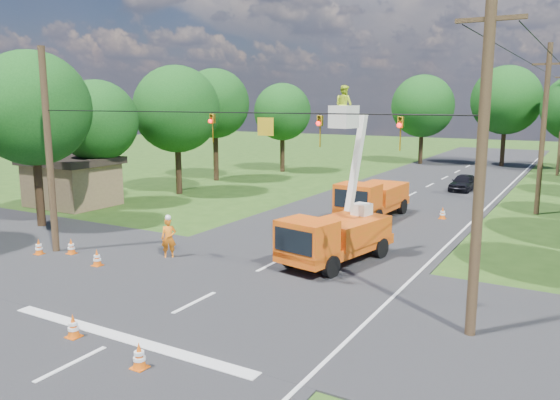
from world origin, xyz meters
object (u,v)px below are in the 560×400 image
Objects in this scene: tree_left_e at (215,104)px; traffic_cone_3 at (367,239)px; traffic_cone_4 at (97,258)px; bucket_truck at (335,227)px; shed at (72,181)px; tree_left_d at (177,109)px; ground_worker at (169,238)px; distant_car at (463,182)px; traffic_cone_1 at (139,356)px; traffic_cone_5 at (71,247)px; pole_left at (49,152)px; second_truck at (372,198)px; tree_left_b at (33,109)px; tree_left_c at (97,121)px; traffic_cone_2 at (334,250)px; traffic_cone_7 at (443,213)px; traffic_cone_6 at (39,247)px; pole_right_near at (481,160)px; tree_left_f at (282,112)px; traffic_cone_0 at (73,326)px; tree_far_b at (506,100)px; tree_far_a at (423,106)px.

traffic_cone_3 is at bearing -36.53° from tree_left_e.
bucket_truck is at bearing 32.47° from traffic_cone_4.
tree_left_d is (3.00, 7.00, 4.50)m from shed.
ground_worker is at bearing -51.29° from tree_left_d.
distant_car reaches higher than traffic_cone_1.
traffic_cone_5 is 0.13× the size of shed.
pole_left is at bearing 168.90° from traffic_cone_4.
second_truck is 19.03m from tree_left_b.
traffic_cone_1 is 24.27m from tree_left_c.
traffic_cone_2 is 10.62m from traffic_cone_7.
traffic_cone_4 is 0.08× the size of tree_left_b.
traffic_cone_6 is (-12.07, -8.53, 0.00)m from traffic_cone_3.
tree_left_b is at bearing 156.39° from traffic_cone_4.
pole_right_near is at bearing -38.18° from traffic_cone_2.
shed is (-9.50, 7.98, 1.26)m from traffic_cone_5.
tree_left_f is (3.20, 22.00, 4.07)m from shed.
tree_left_b reaches higher than traffic_cone_3.
pole_right_near is (6.84, 6.28, 4.75)m from traffic_cone_1.
tree_left_d reaches higher than traffic_cone_7.
traffic_cone_0 is at bearing -56.68° from tree_left_d.
tree_left_f is (1.70, 21.00, 0.25)m from tree_left_c.
tree_left_e reaches higher than traffic_cone_1.
tree_far_b reaches higher than traffic_cone_4.
tree_left_c is at bearing 139.93° from traffic_cone_1.
pole_left is (-1.00, -0.02, 4.14)m from traffic_cone_5.
tree_left_f is at bearing 99.44° from traffic_cone_6.
tree_far_b is (2.67, 31.22, 5.63)m from second_truck.
distant_car is at bearing 65.49° from traffic_cone_6.
traffic_cone_4 is 44.07m from tree_far_a.
tree_left_c reaches higher than traffic_cone_0.
traffic_cone_4 is 10.91m from tree_left_b.
tree_left_b is 27.01m from tree_left_f.
distant_car is at bearing 66.99° from traffic_cone_5.
traffic_cone_7 is 21.05m from pole_left.
pole_right_near is 45.37m from tree_far_b.
tree_left_d is (-5.31, 15.74, 5.77)m from traffic_cone_6.
tree_left_d is at bearing -75.58° from tree_left_e.
tree_left_d reaches higher than traffic_cone_3.
traffic_cone_0 is 9.82m from traffic_cone_6.
tree_far_a reaches higher than traffic_cone_0.
pole_left is 0.96× the size of tree_left_e.
traffic_cone_5 is 13.05m from tree_left_c.
second_truck is 15.83m from traffic_cone_4.
second_truck reaches higher than traffic_cone_4.
pole_right_near is at bearing 2.60° from traffic_cone_4.
distant_car is 5.26× the size of traffic_cone_6.
tree_left_d is at bearing 147.45° from pole_right_near.
second_truck is 0.62× the size of pole_right_near.
traffic_cone_3 is at bearing -52.27° from tree_left_f.
second_truck is 0.73× the size of tree_left_f.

